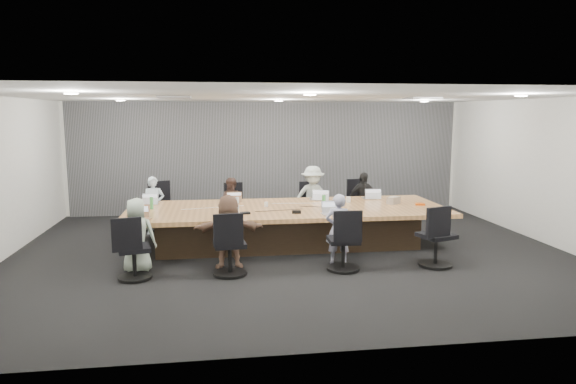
{
  "coord_description": "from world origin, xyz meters",
  "views": [
    {
      "loc": [
        -1.32,
        -9.01,
        2.51
      ],
      "look_at": [
        0.0,
        0.4,
        1.05
      ],
      "focal_mm": 32.0,
      "sensor_mm": 36.0,
      "label": 1
    }
  ],
  "objects": [
    {
      "name": "person_0",
      "position": [
        -2.64,
        1.85,
        0.6
      ],
      "size": [
        0.45,
        0.31,
        1.21
      ],
      "primitive_type": "imported",
      "rotation": [
        0.0,
        0.0,
        6.33
      ],
      "color": "silver",
      "rests_on": "ground"
    },
    {
      "name": "laptop_0",
      "position": [
        -2.64,
        1.3,
        0.75
      ],
      "size": [
        0.33,
        0.25,
        0.02
      ],
      "primitive_type": "cube",
      "rotation": [
        0.0,
        0.0,
        3.01
      ],
      "color": "#B2B2B7",
      "rests_on": "conference_table"
    },
    {
      "name": "person_6",
      "position": [
        0.67,
        -0.85,
        0.6
      ],
      "size": [
        0.49,
        0.38,
        1.2
      ],
      "primitive_type": "imported",
      "rotation": [
        0.0,
        0.0,
        2.91
      ],
      "color": "#A09FB7",
      "rests_on": "ground"
    },
    {
      "name": "mug_brown",
      "position": [
        -2.65,
        0.12,
        0.79
      ],
      "size": [
        0.1,
        0.1,
        0.11
      ],
      "primitive_type": "cylinder",
      "rotation": [
        0.0,
        0.0,
        0.12
      ],
      "color": "brown",
      "rests_on": "conference_table"
    },
    {
      "name": "chair_7",
      "position": [
        2.24,
        -1.2,
        0.43
      ],
      "size": [
        0.74,
        0.74,
        0.87
      ],
      "primitive_type": null,
      "rotation": [
        0.0,
        0.0,
        0.32
      ],
      "color": "black",
      "rests_on": "ground"
    },
    {
      "name": "mic_right",
      "position": [
        0.78,
        0.34,
        0.76
      ],
      "size": [
        0.16,
        0.11,
        0.03
      ],
      "primitive_type": "cube",
      "rotation": [
        0.0,
        0.0,
        0.02
      ],
      "color": "black",
      "rests_on": "conference_table"
    },
    {
      "name": "cup_white_far",
      "position": [
        -0.39,
        0.62,
        0.78
      ],
      "size": [
        0.09,
        0.09,
        0.09
      ],
      "primitive_type": "cylinder",
      "rotation": [
        0.0,
        0.0,
        -0.42
      ],
      "color": "white",
      "rests_on": "conference_table"
    },
    {
      "name": "conference_table",
      "position": [
        0.0,
        0.5,
        0.4
      ],
      "size": [
        6.0,
        2.2,
        0.74
      ],
      "color": "#362719",
      "rests_on": "ground"
    },
    {
      "name": "floor",
      "position": [
        0.0,
        0.0,
        0.0
      ],
      "size": [
        10.0,
        8.0,
        0.0
      ],
      "primitive_type": "cube",
      "color": "black",
      "rests_on": "ground"
    },
    {
      "name": "chair_0",
      "position": [
        -2.64,
        2.2,
        0.44
      ],
      "size": [
        0.73,
        0.73,
        0.88
      ],
      "primitive_type": null,
      "rotation": [
        0.0,
        0.0,
        3.42
      ],
      "color": "black",
      "rests_on": "ground"
    },
    {
      "name": "person_2",
      "position": [
        0.75,
        1.85,
        0.69
      ],
      "size": [
        0.89,
        0.51,
        1.38
      ],
      "primitive_type": "imported",
      "rotation": [
        0.0,
        0.0,
        6.28
      ],
      "color": "#A8B4AA",
      "rests_on": "ground"
    },
    {
      "name": "wall_right",
      "position": [
        5.0,
        0.0,
        1.4
      ],
      "size": [
        0.0,
        8.0,
        2.8
      ],
      "primitive_type": "cube",
      "rotation": [
        1.57,
        0.0,
        -1.57
      ],
      "color": "silver",
      "rests_on": "ground"
    },
    {
      "name": "mic_left",
      "position": [
        -0.83,
        -0.04,
        0.76
      ],
      "size": [
        0.18,
        0.14,
        0.03
      ],
      "primitive_type": "cube",
      "rotation": [
        0.0,
        0.0,
        0.17
      ],
      "color": "black",
      "rests_on": "conference_table"
    },
    {
      "name": "canvas_bag",
      "position": [
        2.13,
        0.59,
        0.81
      ],
      "size": [
        0.3,
        0.29,
        0.14
      ],
      "primitive_type": "cube",
      "rotation": [
        0.0,
        0.0,
        0.67
      ],
      "color": "gray",
      "rests_on": "conference_table"
    },
    {
      "name": "cup_white_near",
      "position": [
        1.3,
        0.89,
        0.79
      ],
      "size": [
        0.1,
        0.1,
        0.11
      ],
      "primitive_type": "cylinder",
      "rotation": [
        0.0,
        0.0,
        -0.18
      ],
      "color": "white",
      "rests_on": "conference_table"
    },
    {
      "name": "person_4",
      "position": [
        -2.59,
        -0.85,
        0.6
      ],
      "size": [
        0.61,
        0.42,
        1.2
      ],
      "primitive_type": "imported",
      "rotation": [
        0.0,
        0.0,
        3.08
      ],
      "color": "#9DAE99",
      "rests_on": "ground"
    },
    {
      "name": "bottle_clear",
      "position": [
        -0.94,
        0.52,
        0.85
      ],
      "size": [
        0.08,
        0.08,
        0.22
      ],
      "primitive_type": "cylinder",
      "rotation": [
        0.0,
        0.0,
        0.38
      ],
      "color": "silver",
      "rests_on": "conference_table"
    },
    {
      "name": "wall_front",
      "position": [
        0.0,
        -4.0,
        1.4
      ],
      "size": [
        10.0,
        0.0,
        2.8
      ],
      "primitive_type": "cube",
      "rotation": [
        -1.57,
        0.0,
        0.0
      ],
      "color": "silver",
      "rests_on": "ground"
    },
    {
      "name": "chair_4",
      "position": [
        -2.59,
        -1.2,
        0.4
      ],
      "size": [
        0.66,
        0.66,
        0.8
      ],
      "primitive_type": null,
      "rotation": [
        0.0,
        0.0,
        0.26
      ],
      "color": "black",
      "rests_on": "ground"
    },
    {
      "name": "chair_1",
      "position": [
        -0.99,
        2.2,
        0.38
      ],
      "size": [
        0.58,
        0.58,
        0.76
      ],
      "primitive_type": null,
      "rotation": [
        0.0,
        0.0,
        3.29
      ],
      "color": "black",
      "rests_on": "ground"
    },
    {
      "name": "chair_5",
      "position": [
        -1.14,
        -1.2,
        0.42
      ],
      "size": [
        0.61,
        0.61,
        0.84
      ],
      "primitive_type": null,
      "rotation": [
        0.0,
        0.0,
        0.09
      ],
      "color": "black",
      "rests_on": "ground"
    },
    {
      "name": "laptop_5",
      "position": [
        -1.14,
        -0.3,
        0.75
      ],
      "size": [
        0.36,
        0.28,
        0.02
      ],
      "primitive_type": "cube",
      "rotation": [
        0.0,
        0.0,
        0.18
      ],
      "color": "#B2B2B7",
      "rests_on": "conference_table"
    },
    {
      "name": "chair_3",
      "position": [
        1.88,
        2.2,
        0.41
      ],
      "size": [
        0.57,
        0.57,
        0.82
      ],
      "primitive_type": null,
      "rotation": [
        0.0,
        0.0,
        3.17
      ],
      "color": "black",
      "rests_on": "ground"
    },
    {
      "name": "bottle_green_right",
      "position": [
        0.67,
        0.34,
        0.86
      ],
      "size": [
        0.09,
        0.09,
        0.25
      ],
      "primitive_type": "cylinder",
      "rotation": [
        0.0,
        0.0,
        -0.4
      ],
      "color": "green",
      "rests_on": "conference_table"
    },
    {
      "name": "curtain",
      "position": [
        0.0,
        3.92,
        1.4
      ],
      "size": [
        9.8,
        0.04,
        2.8
      ],
      "primitive_type": "cube",
      "color": "slate",
      "rests_on": "ground"
    },
    {
      "name": "person_1",
      "position": [
        -0.99,
        1.85,
        0.58
      ],
      "size": [
        0.63,
        0.53,
        1.16
      ],
      "primitive_type": "imported",
      "rotation": [
        0.0,
        0.0,
        6.12
      ],
      "color": "#3E2A24",
      "rests_on": "ground"
    },
    {
      "name": "bottle_green_left",
      "position": [
        -2.53,
        0.67,
        0.85
      ],
      "size": [
        0.07,
        0.07,
        0.23
      ],
      "primitive_type": "cylinder",
      "rotation": [
        0.0,
        0.0,
        -0.11
      ],
      "color": "green",
      "rests_on": "conference_table"
    },
    {
      "name": "laptop_2",
      "position": [
        0.75,
        1.3,
        0.75
      ],
      "size": [
        0.37,
        0.29,
        0.02
      ],
      "primitive_type": "cube",
      "rotation": [
        0.0,
        0.0,
        2.95
      ],
      "color": "#B2B2B7",
      "rests_on": "conference_table"
    },
    {
      "name": "laptop_6",
      "position": [
        0.67,
        -0.3,
        0.75
      ],
      "size": [
        0.34,
        0.25,
        0.02
      ],
      "primitive_type": "cube",
      "rotation": [
        0.0,
        0.0,
        0.1
      ],
      "color": "#B2B2B7",
      "rests_on": "conference_table"
    },
    {
      "name": "ceiling",
      "position": [
        0.0,
        0.0,
        2.8
      ],
      "size": [
        10.0,
        8.0,
        0.0
      ],
      "primitive_type": "cube",
      "color": "white",
      "rests_on": "wall_back"
    },
    {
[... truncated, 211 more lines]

